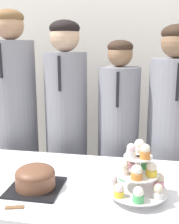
# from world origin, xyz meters

# --- Properties ---
(wall_back) EXTENTS (9.00, 0.06, 2.70)m
(wall_back) POSITION_xyz_m (0.00, 1.48, 1.35)
(wall_back) COLOR silver
(wall_back) RESTS_ON ground_plane
(round_cake) EXTENTS (0.24, 0.24, 0.11)m
(round_cake) POSITION_xyz_m (-0.10, 0.26, 0.79)
(round_cake) COLOR black
(round_cake) RESTS_ON table
(cake_knife) EXTENTS (0.25, 0.09, 0.01)m
(cake_knife) POSITION_xyz_m (-0.09, 0.10, 0.73)
(cake_knife) COLOR silver
(cake_knife) RESTS_ON table
(cupcake_stand) EXTENTS (0.26, 0.26, 0.26)m
(cupcake_stand) POSITION_xyz_m (0.36, 0.25, 0.85)
(cupcake_stand) COLOR silver
(cupcake_stand) RESTS_ON table
(student_0) EXTENTS (0.32, 0.32, 1.63)m
(student_0) POSITION_xyz_m (-0.52, 0.97, 0.77)
(student_0) COLOR gray
(student_0) RESTS_ON ground_plane
(student_1) EXTENTS (0.29, 0.30, 1.55)m
(student_1) POSITION_xyz_m (-0.14, 0.97, 0.75)
(student_1) COLOR gray
(student_1) RESTS_ON ground_plane
(student_2) EXTENTS (0.28, 0.28, 1.42)m
(student_2) POSITION_xyz_m (0.23, 0.97, 0.67)
(student_2) COLOR gray
(student_2) RESTS_ON ground_plane
(student_3) EXTENTS (0.32, 0.32, 1.52)m
(student_3) POSITION_xyz_m (0.58, 0.97, 0.72)
(student_3) COLOR gray
(student_3) RESTS_ON ground_plane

